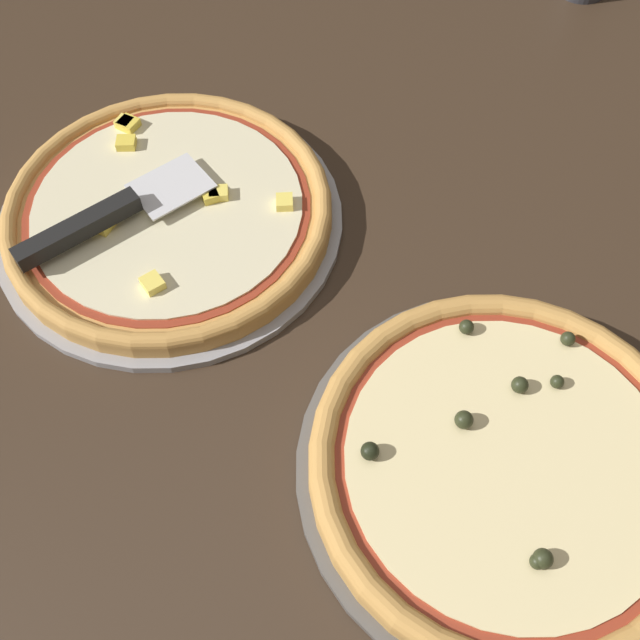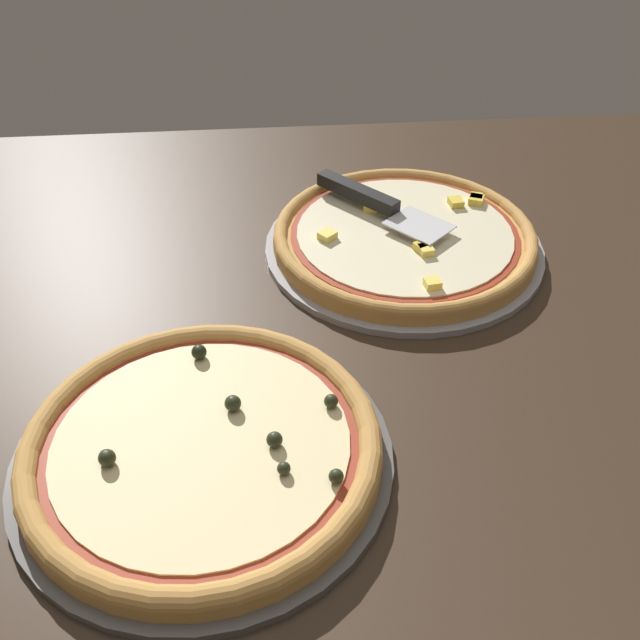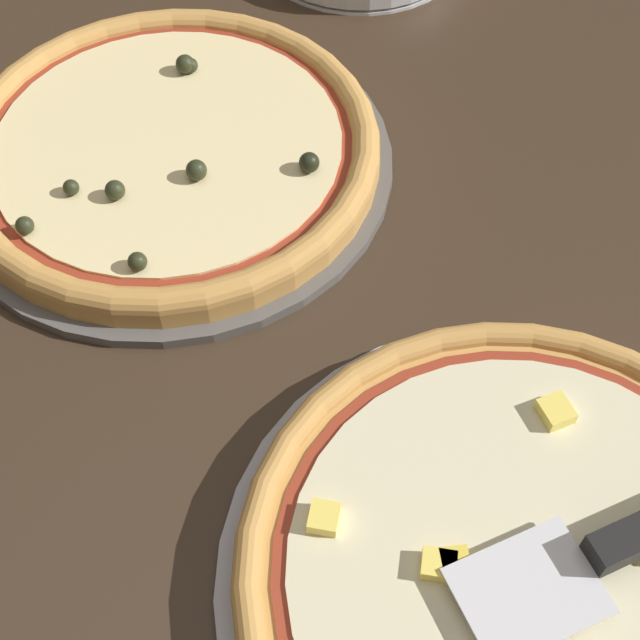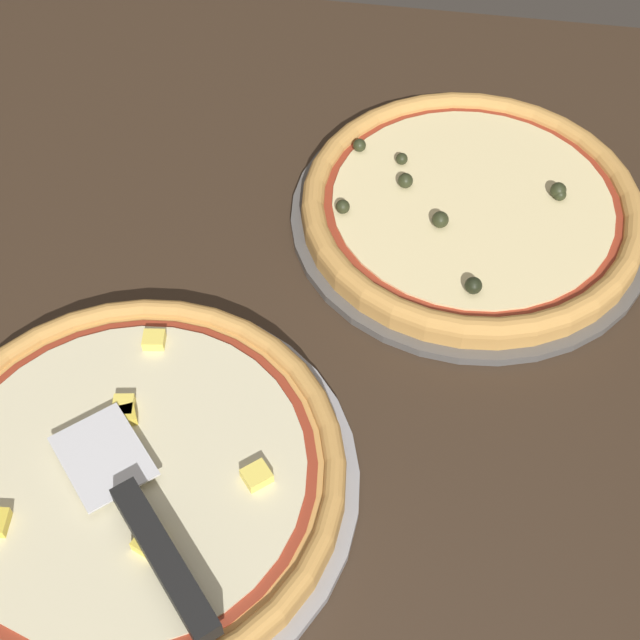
{
  "view_description": "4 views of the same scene",
  "coord_description": "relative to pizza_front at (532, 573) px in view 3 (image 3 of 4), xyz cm",
  "views": [
    {
      "loc": [
        46.95,
        5.03,
        68.4
      ],
      "look_at": [
        5.19,
        1.37,
        3.0
      ],
      "focal_mm": 42.0,
      "sensor_mm": 36.0,
      "label": 1
    },
    {
      "loc": [
        11.44,
        72.92,
        61.15
      ],
      "look_at": [
        5.19,
        1.37,
        3.0
      ],
      "focal_mm": 42.0,
      "sensor_mm": 36.0,
      "label": 2
    },
    {
      "loc": [
        -31.7,
        -11.13,
        57.38
      ],
      "look_at": [
        5.19,
        1.37,
        3.0
      ],
      "focal_mm": 50.0,
      "sensor_mm": 36.0,
      "label": 3
    },
    {
      "loc": [
        13.56,
        -51.97,
        71.34
      ],
      "look_at": [
        5.19,
        1.37,
        3.0
      ],
      "focal_mm": 50.0,
      "sensor_mm": 36.0,
      "label": 4
    }
  ],
  "objects": [
    {
      "name": "pizza_front",
      "position": [
        0.0,
        0.0,
        0.0
      ],
      "size": [
        38.06,
        38.06,
        3.25
      ],
      "color": "#C68E47",
      "rests_on": "pizza_pan_front"
    },
    {
      "name": "pizza_back",
      "position": [
        27.86,
        37.75,
        -0.0
      ],
      "size": [
        37.51,
        37.51,
        3.94
      ],
      "color": "#C68E47",
      "rests_on": "pizza_pan_back"
    },
    {
      "name": "ground_plane",
      "position": [
        8.75,
        17.51,
        -4.24
      ],
      "size": [
        153.97,
        122.75,
        3.6
      ],
      "primitive_type": "cube",
      "color": "#38281C"
    },
    {
      "name": "pizza_pan_back",
      "position": [
        27.87,
        37.75,
        -1.94
      ],
      "size": [
        39.91,
        39.91,
        1.0
      ],
      "primitive_type": "cylinder",
      "color": "#565451",
      "rests_on": "ground_plane"
    },
    {
      "name": "pizza_pan_front",
      "position": [
        0.02,
        0.0,
        -1.94
      ],
      "size": [
        40.48,
        40.48,
        1.0
      ],
      "primitive_type": "cylinder",
      "color": "#939399",
      "rests_on": "ground_plane"
    }
  ]
}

